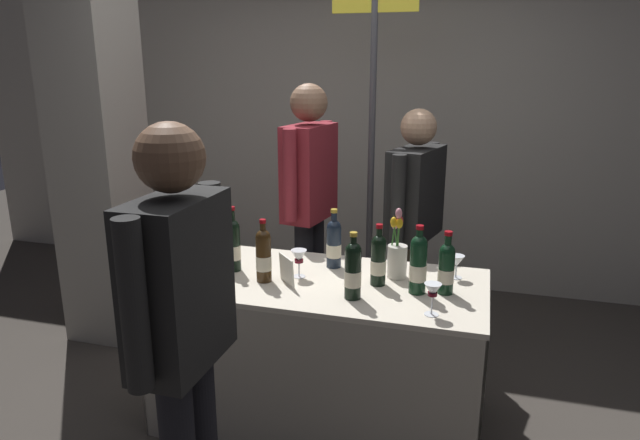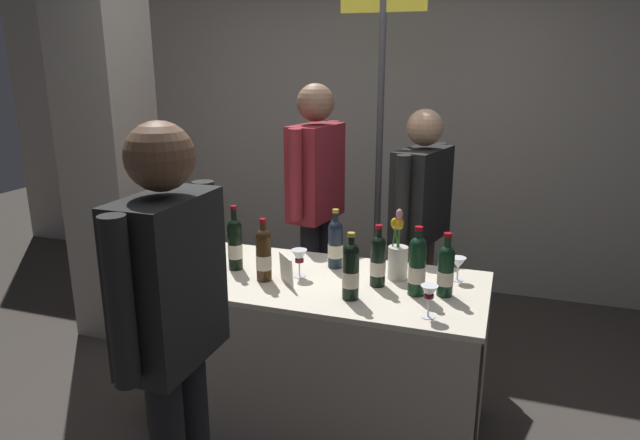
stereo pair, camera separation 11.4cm
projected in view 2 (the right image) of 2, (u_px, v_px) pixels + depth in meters
The scene contains 22 objects.
ground_plane at pixel (320, 418), 2.95m from camera, with size 12.00×12.00×0.00m, color #38332D.
back_partition at pixel (405, 112), 4.49m from camera, with size 7.92×0.12×2.83m, color #9E998E.
concrete_pillar at pixel (102, 73), 3.53m from camera, with size 0.46×0.46×3.47m, color gray.
tasting_table at pixel (320, 325), 2.80m from camera, with size 1.59×0.75×0.78m.
featured_wine_bottle at pixel (212, 242), 2.84m from camera, with size 0.07×0.07×0.35m.
display_bottle_0 at pixel (264, 254), 2.70m from camera, with size 0.08×0.08×0.31m.
display_bottle_1 at pixel (417, 265), 2.53m from camera, with size 0.08×0.08×0.32m.
display_bottle_2 at pixel (378, 260), 2.63m from camera, with size 0.07×0.07×0.30m.
display_bottle_3 at pixel (335, 243), 2.87m from camera, with size 0.08×0.08×0.31m.
display_bottle_4 at pixel (351, 270), 2.48m from camera, with size 0.08×0.08×0.31m.
display_bottle_5 at pixel (446, 270), 2.52m from camera, with size 0.07×0.07×0.29m.
display_bottle_6 at pixel (180, 249), 2.80m from camera, with size 0.07×0.07×0.30m.
display_bottle_7 at pixel (235, 243), 2.84m from camera, with size 0.07×0.07×0.33m.
wine_glass_near_vendor at pixel (299, 257), 2.75m from camera, with size 0.08×0.08×0.14m.
wine_glass_mid at pixel (429, 293), 2.31m from camera, with size 0.07×0.07×0.14m.
wine_glass_near_taster at pixel (458, 264), 2.71m from camera, with size 0.07×0.07×0.12m.
flower_vase at pixel (398, 256), 2.72m from camera, with size 0.10×0.10×0.36m.
brochure_stand at pixel (286, 270), 2.67m from camera, with size 0.15×0.01×0.14m, color silver.
vendor_presenter at pixel (421, 214), 3.37m from camera, with size 0.31×0.62×1.54m.
vendor_assistant at pixel (316, 192), 3.56m from camera, with size 0.27×0.58×1.68m.
taster_foreground_right at pixel (172, 316), 1.90m from camera, with size 0.22×0.57×1.63m.
booth_signpost at pixel (380, 132), 3.66m from camera, with size 0.54×0.04×2.27m.
Camera 2 is at (0.83, -2.42, 1.80)m, focal length 31.64 mm.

